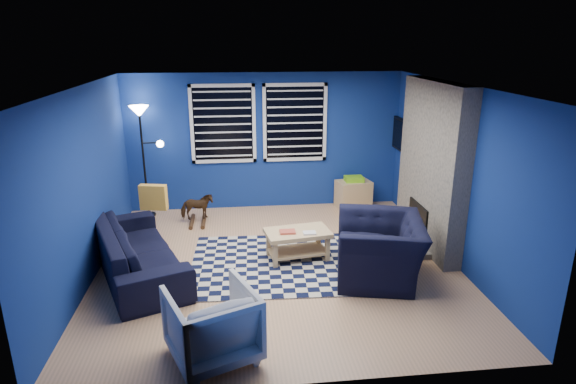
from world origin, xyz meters
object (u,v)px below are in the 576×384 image
object	(u,v)px
tv	(403,136)
floor_lamp	(142,127)
rocking_horse	(197,207)
cabinet	(353,194)
coffee_table	(298,239)
sofa	(138,250)
armchair_bent	(212,324)
armchair_big	(380,249)

from	to	relation	value
tv	floor_lamp	bearing A→B (deg)	177.20
rocking_horse	cabinet	xyz separation A→B (m)	(2.88, 0.51, -0.03)
rocking_horse	coffee_table	distance (m)	2.21
coffee_table	rocking_horse	bearing A→B (deg)	134.07
sofa	rocking_horse	distance (m)	1.90
rocking_horse	floor_lamp	bearing A→B (deg)	53.39
rocking_horse	armchair_bent	bearing A→B (deg)	178.12
armchair_bent	floor_lamp	size ratio (longest dim) A/B	0.42
sofa	coffee_table	distance (m)	2.22
rocking_horse	floor_lamp	xyz separation A→B (m)	(-0.89, 0.49, 1.32)
sofa	armchair_big	bearing A→B (deg)	-119.86
floor_lamp	armchair_big	bearing A→B (deg)	-38.56
rocking_horse	cabinet	bearing A→B (deg)	-87.88
armchair_big	sofa	bearing A→B (deg)	-86.07
armchair_bent	cabinet	size ratio (longest dim) A/B	1.21
tv	floor_lamp	world-z (taller)	floor_lamp
coffee_table	floor_lamp	size ratio (longest dim) A/B	0.50
floor_lamp	armchair_bent	bearing A→B (deg)	-73.06
tv	floor_lamp	size ratio (longest dim) A/B	0.50
armchair_bent	rocking_horse	xyz separation A→B (m)	(-0.40, 3.73, -0.08)
sofa	armchair_bent	bearing A→B (deg)	-172.74
armchair_bent	cabinet	xyz separation A→B (m)	(2.48, 4.24, -0.11)
sofa	rocking_horse	xyz separation A→B (m)	(0.67, 1.78, -0.04)
armchair_big	rocking_horse	bearing A→B (deg)	-119.15
armchair_big	armchair_bent	xyz separation A→B (m)	(-2.15, -1.47, -0.03)
rocking_horse	floor_lamp	distance (m)	1.67
coffee_table	tv	bearing A→B (deg)	40.74
coffee_table	floor_lamp	world-z (taller)	floor_lamp
rocking_horse	coffee_table	xyz separation A→B (m)	(1.54, -1.59, 0.02)
tv	coffee_table	bearing A→B (deg)	-139.26
coffee_table	cabinet	bearing A→B (deg)	57.38
sofa	cabinet	bearing A→B (deg)	-78.63
tv	armchair_big	bearing A→B (deg)	-114.25
armchair_bent	cabinet	world-z (taller)	armchair_bent
tv	sofa	bearing A→B (deg)	-154.89
armchair_big	cabinet	bearing A→B (deg)	-174.46
armchair_bent	floor_lamp	xyz separation A→B (m)	(-1.28, 4.22, 1.25)
tv	armchair_big	xyz separation A→B (m)	(-1.13, -2.52, -0.99)
armchair_big	armchair_bent	size ratio (longest dim) A/B	1.51
armchair_big	cabinet	distance (m)	2.79
floor_lamp	sofa	bearing A→B (deg)	-84.57
armchair_big	coffee_table	world-z (taller)	armchair_big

